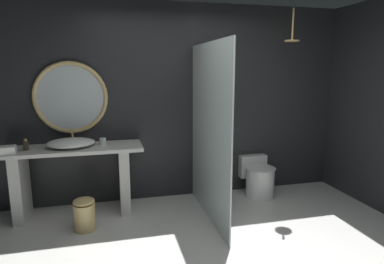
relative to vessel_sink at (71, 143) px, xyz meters
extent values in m
cube|color=#232326|center=(1.38, 0.34, 0.41)|extent=(4.80, 0.10, 2.60)
cube|color=silver|center=(0.01, 0.00, -0.07)|extent=(1.65, 0.54, 0.04)
cube|color=silver|center=(-0.59, 0.00, -0.49)|extent=(0.12, 0.46, 0.80)
cube|color=silver|center=(0.60, 0.00, -0.49)|extent=(0.12, 0.46, 0.80)
ellipsoid|color=white|center=(0.00, 0.00, 0.00)|extent=(0.55, 0.45, 0.10)
cylinder|color=tan|center=(0.00, 0.21, 0.03)|extent=(0.02, 0.02, 0.17)
cylinder|color=tan|center=(0.00, 0.15, 0.11)|extent=(0.02, 0.11, 0.02)
cylinder|color=silver|center=(0.36, 0.05, -0.01)|extent=(0.08, 0.08, 0.08)
cylinder|color=#3D3323|center=(-0.48, -0.03, 0.00)|extent=(0.06, 0.06, 0.11)
cylinder|color=tan|center=(-0.48, -0.03, 0.07)|extent=(0.03, 0.03, 0.02)
torus|color=tan|center=(0.01, 0.25, 0.51)|extent=(0.89, 0.05, 0.89)
cylinder|color=#B2BCC1|center=(0.01, 0.26, 0.51)|extent=(0.81, 0.01, 0.81)
cube|color=silver|center=(1.57, -0.46, 0.13)|extent=(0.02, 1.50, 2.05)
cylinder|color=tan|center=(2.76, -0.14, 1.42)|extent=(0.02, 0.02, 0.39)
cylinder|color=tan|center=(2.76, -0.14, 1.21)|extent=(0.18, 0.18, 0.02)
cylinder|color=white|center=(2.45, -0.03, -0.69)|extent=(0.39, 0.39, 0.40)
ellipsoid|color=white|center=(2.45, -0.03, -0.48)|extent=(0.41, 0.45, 0.02)
cube|color=white|center=(2.45, 0.26, -0.53)|extent=(0.40, 0.20, 0.32)
cylinder|color=tan|center=(0.14, -0.47, -0.74)|extent=(0.23, 0.23, 0.30)
ellipsoid|color=tan|center=(0.14, -0.47, -0.56)|extent=(0.23, 0.23, 0.07)
cube|color=white|center=(-0.66, -0.18, -0.01)|extent=(0.22, 0.18, 0.09)
camera|label=1|loc=(0.48, -4.03, 0.86)|focal=30.77mm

